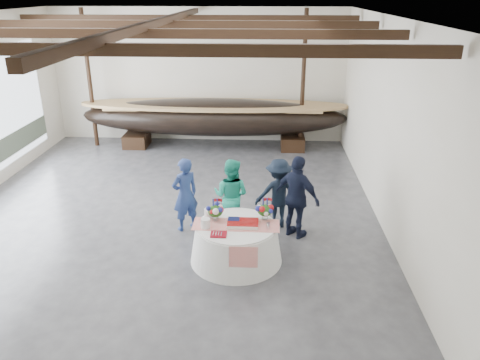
{
  "coord_description": "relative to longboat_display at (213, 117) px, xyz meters",
  "views": [
    {
      "loc": [
        2.29,
        -10.09,
        5.03
      ],
      "look_at": [
        1.78,
        -0.64,
        1.15
      ],
      "focal_mm": 35.0,
      "sensor_mm": 36.0,
      "label": 1
    }
  ],
  "objects": [
    {
      "name": "wall_right",
      "position": [
        4.42,
        -5.1,
        1.19
      ],
      "size": [
        0.02,
        12.0,
        4.5
      ],
      "primitive_type": "cube",
      "color": "silver",
      "rests_on": "ground"
    },
    {
      "name": "guest_woman_blue",
      "position": [
        -0.0,
        -5.89,
        -0.22
      ],
      "size": [
        0.73,
        0.69,
        1.69
      ],
      "primitive_type": "imported",
      "rotation": [
        0.0,
        0.0,
        3.79
      ],
      "color": "navy",
      "rests_on": "ground"
    },
    {
      "name": "tabletop_items",
      "position": [
        1.2,
        -6.99,
        -0.13
      ],
      "size": [
        1.69,
        0.95,
        0.4
      ],
      "color": "red",
      "rests_on": "banquet_table"
    },
    {
      "name": "guest_man_right",
      "position": [
        2.44,
        -6.09,
        -0.14
      ],
      "size": [
        1.13,
        1.02,
        1.84
      ],
      "primitive_type": "imported",
      "rotation": [
        0.0,
        0.0,
        2.49
      ],
      "color": "black",
      "rests_on": "ground"
    },
    {
      "name": "guest_man_left",
      "position": [
        2.06,
        -5.61,
        -0.26
      ],
      "size": [
        1.09,
        0.69,
        1.61
      ],
      "primitive_type": "imported",
      "rotation": [
        0.0,
        0.0,
        3.23
      ],
      "color": "black",
      "rests_on": "ground"
    },
    {
      "name": "banquet_table",
      "position": [
        1.2,
        -7.13,
        -0.67
      ],
      "size": [
        1.82,
        1.82,
        0.78
      ],
      "color": "white",
      "rests_on": "ground"
    },
    {
      "name": "ceiling",
      "position": [
        -0.58,
        -5.1,
        3.44
      ],
      "size": [
        10.0,
        12.0,
        0.01
      ],
      "primitive_type": "cube",
      "color": "white",
      "rests_on": "wall_back"
    },
    {
      "name": "wall_back",
      "position": [
        -0.58,
        0.9,
        1.19
      ],
      "size": [
        10.0,
        0.02,
        4.5
      ],
      "primitive_type": "cube",
      "color": "silver",
      "rests_on": "ground"
    },
    {
      "name": "floor",
      "position": [
        -0.58,
        -5.1,
        -1.06
      ],
      "size": [
        10.0,
        12.0,
        0.01
      ],
      "primitive_type": "cube",
      "color": "#3D3D42",
      "rests_on": "ground"
    },
    {
      "name": "pavilion_structure",
      "position": [
        -0.58,
        -4.23,
        2.94
      ],
      "size": [
        9.8,
        11.76,
        4.5
      ],
      "color": "black",
      "rests_on": "ground"
    },
    {
      "name": "guest_woman_teal",
      "position": [
        1.01,
        -5.89,
        -0.22
      ],
      "size": [
        0.97,
        0.85,
        1.68
      ],
      "primitive_type": "imported",
      "rotation": [
        0.0,
        0.0,
        2.85
      ],
      "color": "#21AB8D",
      "rests_on": "ground"
    },
    {
      "name": "longboat_display",
      "position": [
        0.0,
        0.0,
        0.0
      ],
      "size": [
        8.89,
        1.78,
        1.67
      ],
      "color": "black",
      "rests_on": "ground"
    },
    {
      "name": "wall_front",
      "position": [
        -0.58,
        -11.1,
        1.19
      ],
      "size": [
        10.0,
        0.02,
        4.5
      ],
      "primitive_type": "cube",
      "color": "silver",
      "rests_on": "ground"
    }
  ]
}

